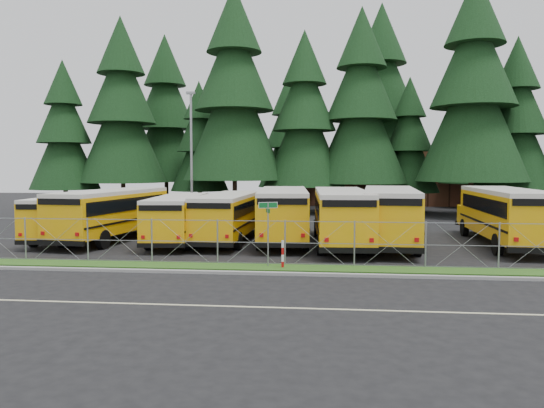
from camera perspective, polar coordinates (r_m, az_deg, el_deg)
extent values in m
plane|color=black|center=(24.28, 3.97, -6.22)|extent=(120.00, 120.00, 0.00)
cube|color=gray|center=(21.23, 3.67, -7.55)|extent=(50.00, 0.25, 0.12)
cube|color=#204B15|center=(22.61, 3.81, -6.91)|extent=(50.00, 1.40, 0.06)
cube|color=beige|center=(16.47, 2.96, -11.13)|extent=(50.00, 0.12, 0.01)
cube|color=brown|center=(64.10, 10.64, 2.76)|extent=(22.00, 10.00, 6.00)
cylinder|color=gray|center=(22.75, -0.43, -3.34)|extent=(0.06, 0.06, 2.80)
cube|color=#0D5F26|center=(22.62, -0.43, -0.12)|extent=(0.75, 0.33, 0.22)
cube|color=white|center=(22.62, -0.43, -0.12)|extent=(0.78, 0.33, 0.26)
cube|color=#0D5F26|center=(22.64, -0.43, -0.73)|extent=(0.23, 0.52, 0.18)
cylinder|color=#B20C0C|center=(22.54, 1.15, -5.46)|extent=(0.11, 0.11, 1.20)
cylinder|color=gray|center=(42.05, -8.66, 4.90)|extent=(0.20, 0.20, 10.00)
cube|color=gray|center=(42.44, -8.73, 11.73)|extent=(0.70, 0.35, 0.18)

